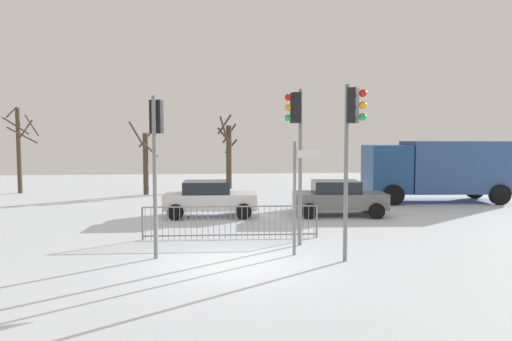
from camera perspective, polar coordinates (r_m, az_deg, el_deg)
ground_plane at (r=12.09m, az=-2.68°, el=-11.52°), size 60.00×60.00×0.00m
traffic_light_mid_right at (r=13.65m, az=5.06°, el=4.86°), size 0.56×0.36×4.70m
traffic_light_rear_right at (r=12.54m, az=-12.38°, el=3.78°), size 0.37×0.55×4.37m
traffic_light_foreground_right at (r=12.01m, az=11.94°, el=4.68°), size 0.49×0.44×4.64m
direction_sign_post at (r=12.62m, az=5.11°, el=-2.67°), size 0.78×0.22×3.17m
pedestrian_guard_railing at (r=14.79m, az=-3.20°, el=-6.44°), size 5.69×0.23×1.07m
car_grey_trailing at (r=19.45m, az=10.28°, el=-3.33°), size 3.93×2.19×1.47m
car_white_mid at (r=19.06m, az=-5.84°, el=-3.44°), size 3.85×2.02×1.47m
delivery_truck at (r=24.98m, az=21.74°, el=0.31°), size 7.18×3.06×3.10m
bare_tree_left at (r=29.30m, az=-3.48°, el=2.22°), size 1.34×1.49×4.81m
bare_tree_centre at (r=26.84m, az=-13.68°, el=1.24°), size 1.65×1.61×4.21m
bare_tree_right at (r=30.17m, az=-27.53°, el=2.64°), size 1.72×1.96×5.13m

